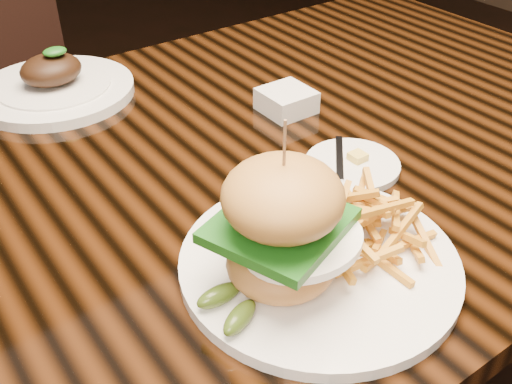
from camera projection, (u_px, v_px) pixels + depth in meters
dining_table at (212, 208)px, 0.90m from camera, size 1.60×0.90×0.75m
burger_plate at (313, 236)px, 0.64m from camera, size 0.32×0.32×0.21m
side_saucer at (352, 164)px, 0.85m from camera, size 0.13×0.13×0.02m
ramekin at (286, 101)px, 0.98m from camera, size 0.10×0.10×0.04m
far_dish at (55, 86)px, 1.03m from camera, size 0.27×0.27×0.09m
chair_far at (4, 90)px, 1.53m from camera, size 0.52×0.53×0.95m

